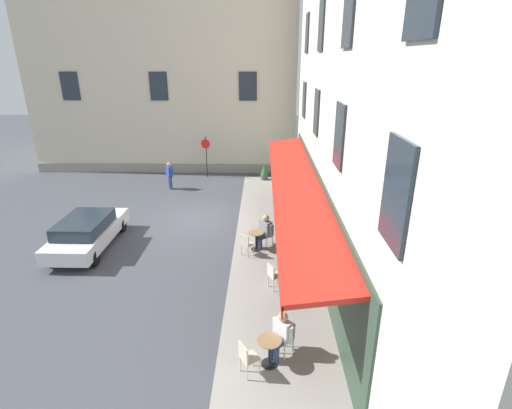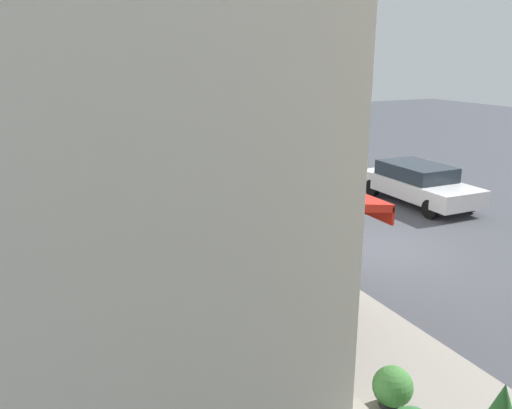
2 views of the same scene
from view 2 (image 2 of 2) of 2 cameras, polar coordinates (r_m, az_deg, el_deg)
ground_plane at (r=13.99m, az=12.76°, el=-4.75°), size 70.00×70.00×0.00m
sidewalk_cafe_terrace at (r=15.10m, az=-5.27°, el=-2.81°), size 20.50×3.20×0.01m
cafe_table_near_entrance at (r=20.38m, az=-10.24°, el=3.44°), size 0.60×0.60×0.75m
cafe_chair_cream_kerbside at (r=20.82m, az=-9.06°, el=3.92°), size 0.55×0.55×0.91m
cafe_chair_cream_corner_left at (r=19.82m, az=-11.09°, el=3.20°), size 0.57×0.57×0.91m
cafe_table_mid_terrace at (r=16.75m, az=-9.29°, el=0.71°), size 0.60×0.60×0.75m
cafe_chair_cream_corner_right at (r=17.17m, az=-7.82°, el=1.35°), size 0.54×0.54×0.91m
cafe_chair_cream_by_window at (r=16.32m, az=-10.90°, el=0.42°), size 0.54×0.54×0.91m
cafe_table_streetside at (r=14.91m, az=-2.34°, el=-1.03°), size 0.60×0.60×0.75m
cafe_chair_cream_facing_street at (r=15.48m, az=-1.81°, el=-0.15°), size 0.56×0.56×0.91m
cafe_chair_cream_back_row at (r=14.36m, az=-3.50°, el=-1.49°), size 0.56×0.56×0.91m
seated_patron_in_white at (r=19.98m, az=-10.82°, el=3.73°), size 0.62×0.61×1.28m
seated_companion_in_grey at (r=14.49m, az=-3.10°, el=-0.60°), size 0.67×0.69×1.36m
potted_plant_mid_terrace at (r=8.10m, az=7.14°, el=-18.25°), size 0.42×0.42×0.69m
potted_plant_entrance_right at (r=7.59m, az=14.63°, el=-19.30°), size 0.54×0.54×0.94m
parked_car_white at (r=18.38m, az=17.28°, el=2.28°), size 4.31×1.83×1.33m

